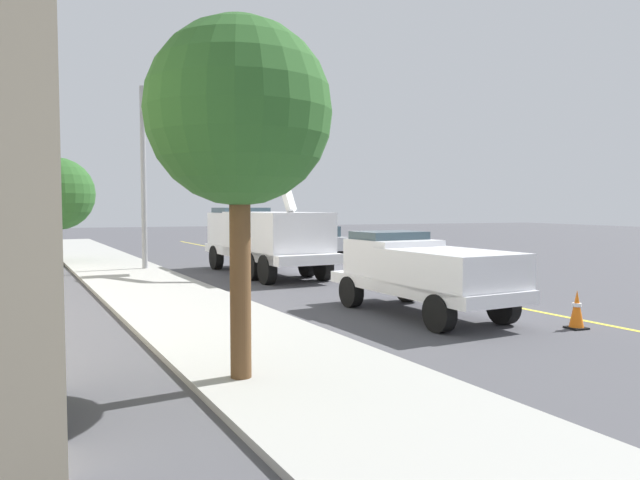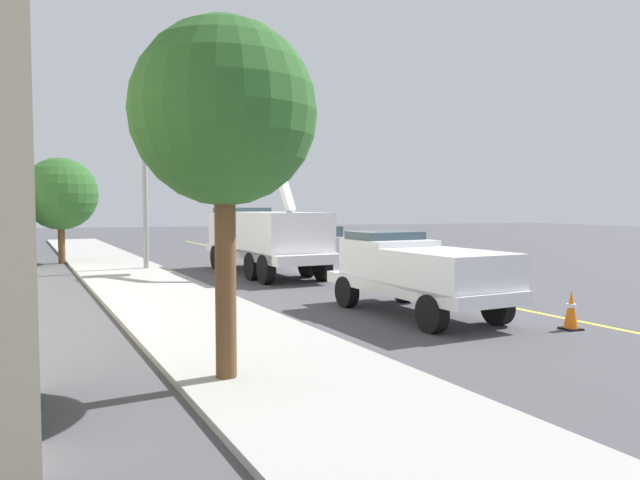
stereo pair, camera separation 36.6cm
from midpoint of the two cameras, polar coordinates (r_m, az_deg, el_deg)
name	(u,v)px [view 2 (the right image)]	position (r m, az deg, el deg)	size (l,w,h in m)	color
ground	(339,272)	(24.57, 2.24, -3.15)	(120.00, 120.00, 0.00)	#47474C
sidewalk_far_side	(141,282)	(21.79, -16.46, -3.93)	(60.00, 3.60, 0.12)	#9E9E99
lane_centre_stripe	(339,272)	(24.57, 2.24, -3.14)	(50.00, 0.16, 0.01)	yellow
utility_bucket_truck	(264,235)	(23.91, -5.03, 0.53)	(8.45, 3.54, 6.75)	white
service_pickup_truck	(417,271)	(14.98, 10.07, -2.98)	(5.82, 2.80, 2.06)	white
passing_minivan	(315,239)	(32.33, -0.13, 0.12)	(5.00, 2.50, 1.69)	silver
traffic_cone_leading	(571,310)	(14.37, 23.80, -6.25)	(0.40, 0.40, 0.87)	black
traffic_cone_mid_front	(361,274)	(21.07, 4.51, -3.25)	(0.40, 0.40, 0.72)	black
traffic_cone_mid_rear	(272,254)	(28.83, -4.32, -1.39)	(0.40, 0.40, 0.83)	black
traffic_signal_mast	(154,143)	(24.23, -15.31, 9.02)	(6.78, 1.09, 7.77)	gray
street_tree_left	(224,115)	(9.10, -8.10, 11.91)	(2.81, 2.81, 5.55)	brown
street_tree_right	(60,194)	(30.79, -23.51, 4.10)	(3.46, 3.46, 5.08)	brown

